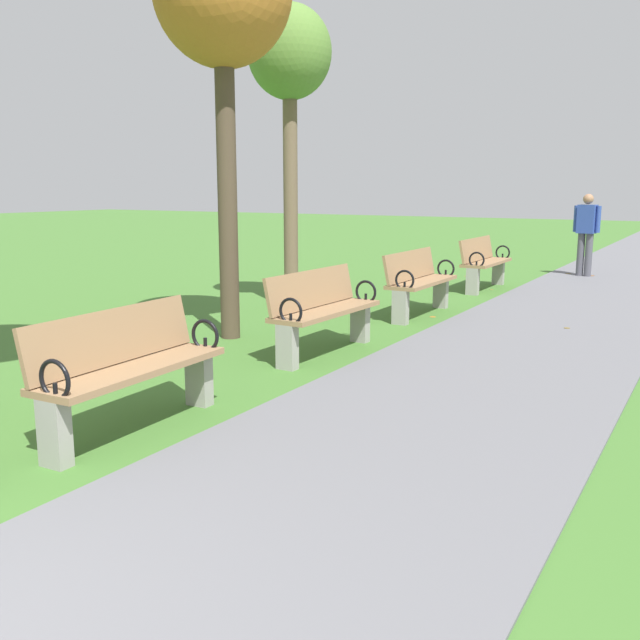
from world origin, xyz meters
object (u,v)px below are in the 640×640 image
park_bench_2 (129,367)px  park_bench_5 (484,262)px  park_bench_3 (322,310)px  tree_3 (290,62)px  pedestrian_walking (586,230)px  park_bench_4 (419,281)px

park_bench_2 → park_bench_5: (-0.00, 8.48, 0.00)m
park_bench_2 → park_bench_5: bearing=90.0°
park_bench_3 → tree_3: 4.24m
tree_3 → park_bench_2: bearing=-69.9°
pedestrian_walking → park_bench_4: bearing=-102.1°
park_bench_5 → tree_3: tree_3 is taller
pedestrian_walking → park_bench_2: bearing=-96.2°
park_bench_2 → park_bench_4: same height
park_bench_2 → park_bench_4: (-0.00, 5.51, 0.00)m
park_bench_2 → park_bench_4: 5.51m
park_bench_4 → park_bench_5: same height
park_bench_2 → tree_3: tree_3 is taller
park_bench_2 → park_bench_3: same height
pedestrian_walking → park_bench_3: bearing=-98.3°
park_bench_3 → tree_3: tree_3 is taller
park_bench_3 → park_bench_5: (-0.00, 5.65, 0.00)m
park_bench_3 → pedestrian_walking: 8.45m
pedestrian_walking → park_bench_5: bearing=-114.2°
tree_3 → pedestrian_walking: 7.24m
park_bench_2 → tree_3: size_ratio=0.38×
park_bench_3 → park_bench_2: bearing=-90.0°
tree_3 → pedestrian_walking: (3.09, 6.03, -2.56)m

